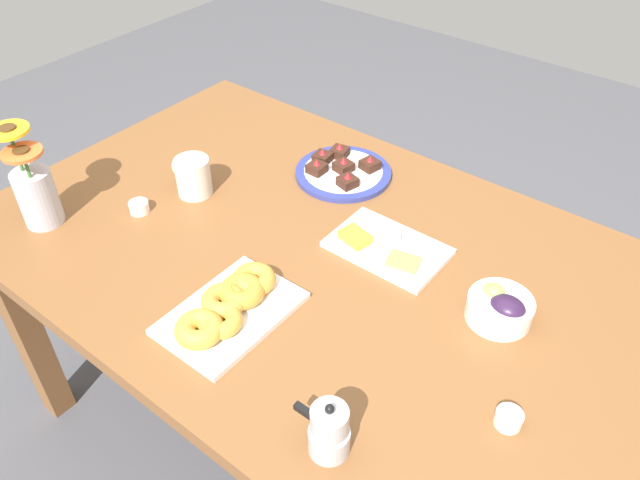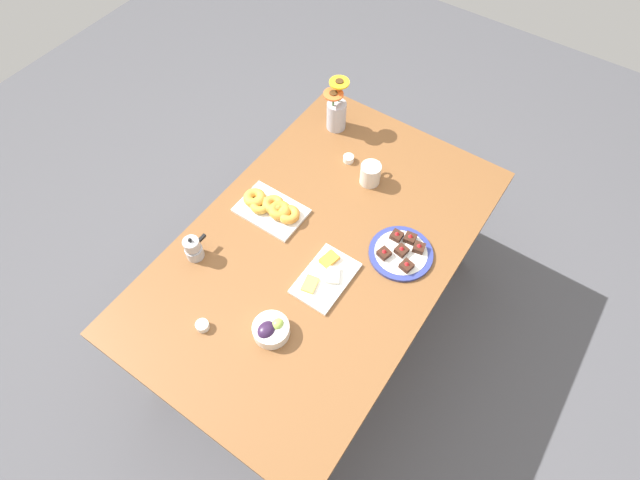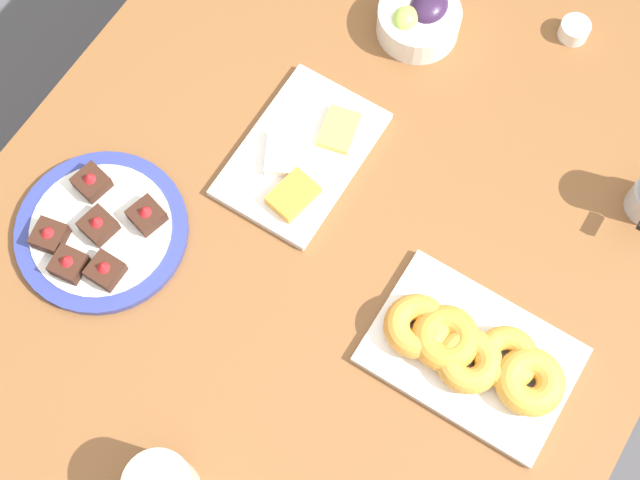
{
  "view_description": "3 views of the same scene",
  "coord_description": "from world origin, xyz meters",
  "px_view_note": "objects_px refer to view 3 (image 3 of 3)",
  "views": [
    {
      "loc": [
        -0.66,
        0.84,
        1.67
      ],
      "look_at": [
        0.0,
        0.0,
        0.78
      ],
      "focal_mm": 35.0,
      "sensor_mm": 36.0,
      "label": 1
    },
    {
      "loc": [
        -0.89,
        -0.61,
        2.42
      ],
      "look_at": [
        0.0,
        0.0,
        0.78
      ],
      "focal_mm": 28.0,
      "sensor_mm": 36.0,
      "label": 2
    },
    {
      "loc": [
        0.39,
        0.24,
        1.96
      ],
      "look_at": [
        0.0,
        0.0,
        0.78
      ],
      "focal_mm": 50.0,
      "sensor_mm": 36.0,
      "label": 3
    }
  ],
  "objects_px": {
    "grape_bowl": "(419,19)",
    "cheese_platter": "(301,156)",
    "dessert_plate": "(100,231)",
    "dining_table": "(320,269)",
    "jam_cup_berry": "(575,29)",
    "croissant_platter": "(473,354)"
  },
  "relations": [
    {
      "from": "grape_bowl",
      "to": "dining_table",
      "type": "bearing_deg",
      "value": 9.27
    },
    {
      "from": "dining_table",
      "to": "cheese_platter",
      "type": "distance_m",
      "value": 0.18
    },
    {
      "from": "grape_bowl",
      "to": "jam_cup_berry",
      "type": "bearing_deg",
      "value": 119.42
    },
    {
      "from": "cheese_platter",
      "to": "dessert_plate",
      "type": "relative_size",
      "value": 1.02
    },
    {
      "from": "grape_bowl",
      "to": "dessert_plate",
      "type": "distance_m",
      "value": 0.6
    },
    {
      "from": "jam_cup_berry",
      "to": "dessert_plate",
      "type": "bearing_deg",
      "value": -32.86
    },
    {
      "from": "croissant_platter",
      "to": "dessert_plate",
      "type": "relative_size",
      "value": 1.1
    },
    {
      "from": "croissant_platter",
      "to": "jam_cup_berry",
      "type": "height_order",
      "value": "croissant_platter"
    },
    {
      "from": "dining_table",
      "to": "dessert_plate",
      "type": "bearing_deg",
      "value": -62.65
    },
    {
      "from": "dining_table",
      "to": "cheese_platter",
      "type": "height_order",
      "value": "cheese_platter"
    },
    {
      "from": "grape_bowl",
      "to": "cheese_platter",
      "type": "distance_m",
      "value": 0.3
    },
    {
      "from": "dining_table",
      "to": "croissant_platter",
      "type": "xyz_separation_m",
      "value": [
        0.03,
        0.26,
        0.11
      ]
    },
    {
      "from": "cheese_platter",
      "to": "dessert_plate",
      "type": "height_order",
      "value": "dessert_plate"
    },
    {
      "from": "dining_table",
      "to": "dessert_plate",
      "type": "relative_size",
      "value": 6.28
    },
    {
      "from": "croissant_platter",
      "to": "dessert_plate",
      "type": "distance_m",
      "value": 0.56
    },
    {
      "from": "dining_table",
      "to": "cheese_platter",
      "type": "bearing_deg",
      "value": -137.35
    },
    {
      "from": "dessert_plate",
      "to": "jam_cup_berry",
      "type": "bearing_deg",
      "value": 147.14
    },
    {
      "from": "dining_table",
      "to": "jam_cup_berry",
      "type": "relative_size",
      "value": 33.33
    },
    {
      "from": "dining_table",
      "to": "croissant_platter",
      "type": "relative_size",
      "value": 5.71
    },
    {
      "from": "croissant_platter",
      "to": "dessert_plate",
      "type": "bearing_deg",
      "value": -77.54
    },
    {
      "from": "jam_cup_berry",
      "to": "dining_table",
      "type": "bearing_deg",
      "value": -15.91
    },
    {
      "from": "croissant_platter",
      "to": "dessert_plate",
      "type": "xyz_separation_m",
      "value": [
        0.12,
        -0.55,
        -0.01
      ]
    }
  ]
}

